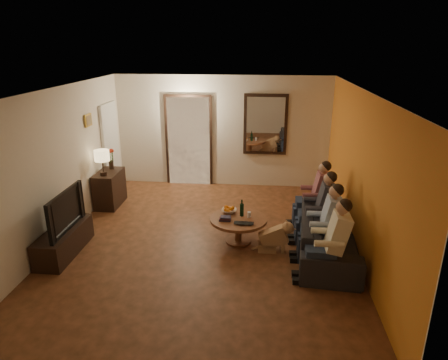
# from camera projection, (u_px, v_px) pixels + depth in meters

# --- Properties ---
(floor) EXTENTS (5.00, 6.00, 0.01)m
(floor) POSITION_uv_depth(u_px,v_px,m) (205.00, 242.00, 6.96)
(floor) COLOR #402611
(floor) RESTS_ON ground
(ceiling) EXTENTS (5.00, 6.00, 0.01)m
(ceiling) POSITION_uv_depth(u_px,v_px,m) (203.00, 90.00, 6.11)
(ceiling) COLOR white
(ceiling) RESTS_ON back_wall
(back_wall) EXTENTS (5.00, 0.02, 2.60)m
(back_wall) POSITION_uv_depth(u_px,v_px,m) (222.00, 132.00, 9.35)
(back_wall) COLOR beige
(back_wall) RESTS_ON floor
(front_wall) EXTENTS (5.00, 0.02, 2.60)m
(front_wall) POSITION_uv_depth(u_px,v_px,m) (158.00, 270.00, 3.72)
(front_wall) COLOR beige
(front_wall) RESTS_ON floor
(left_wall) EXTENTS (0.02, 6.00, 2.60)m
(left_wall) POSITION_uv_depth(u_px,v_px,m) (58.00, 167.00, 6.76)
(left_wall) COLOR beige
(left_wall) RESTS_ON floor
(right_wall) EXTENTS (0.02, 6.00, 2.60)m
(right_wall) POSITION_uv_depth(u_px,v_px,m) (360.00, 176.00, 6.31)
(right_wall) COLOR beige
(right_wall) RESTS_ON floor
(orange_accent) EXTENTS (0.01, 6.00, 2.60)m
(orange_accent) POSITION_uv_depth(u_px,v_px,m) (360.00, 176.00, 6.31)
(orange_accent) COLOR orange
(orange_accent) RESTS_ON right_wall
(kitchen_doorway) EXTENTS (1.00, 0.06, 2.10)m
(kitchen_doorway) POSITION_uv_depth(u_px,v_px,m) (189.00, 142.00, 9.49)
(kitchen_doorway) COLOR #FFE0A5
(kitchen_doorway) RESTS_ON floor
(door_trim) EXTENTS (1.12, 0.04, 2.22)m
(door_trim) POSITION_uv_depth(u_px,v_px,m) (189.00, 142.00, 9.48)
(door_trim) COLOR black
(door_trim) RESTS_ON floor
(fridge_glimpse) EXTENTS (0.45, 0.03, 1.70)m
(fridge_glimpse) POSITION_uv_depth(u_px,v_px,m) (199.00, 148.00, 9.52)
(fridge_glimpse) COLOR silver
(fridge_glimpse) RESTS_ON floor
(mirror_frame) EXTENTS (1.00, 0.05, 1.40)m
(mirror_frame) POSITION_uv_depth(u_px,v_px,m) (265.00, 125.00, 9.16)
(mirror_frame) COLOR black
(mirror_frame) RESTS_ON back_wall
(mirror_glass) EXTENTS (0.86, 0.02, 1.26)m
(mirror_glass) POSITION_uv_depth(u_px,v_px,m) (265.00, 125.00, 9.13)
(mirror_glass) COLOR white
(mirror_glass) RESTS_ON back_wall
(white_door) EXTENTS (0.06, 0.85, 2.04)m
(white_door) POSITION_uv_depth(u_px,v_px,m) (111.00, 148.00, 9.01)
(white_door) COLOR white
(white_door) RESTS_ON floor
(framed_art) EXTENTS (0.03, 0.28, 0.24)m
(framed_art) POSITION_uv_depth(u_px,v_px,m) (88.00, 120.00, 7.80)
(framed_art) COLOR #B28C33
(framed_art) RESTS_ON left_wall
(art_canvas) EXTENTS (0.01, 0.22, 0.18)m
(art_canvas) POSITION_uv_depth(u_px,v_px,m) (89.00, 120.00, 7.80)
(art_canvas) COLOR brown
(art_canvas) RESTS_ON left_wall
(dresser) EXTENTS (0.45, 0.82, 0.73)m
(dresser) POSITION_uv_depth(u_px,v_px,m) (110.00, 188.00, 8.43)
(dresser) COLOR black
(dresser) RESTS_ON floor
(table_lamp) EXTENTS (0.30, 0.30, 0.54)m
(table_lamp) POSITION_uv_depth(u_px,v_px,m) (103.00, 163.00, 8.02)
(table_lamp) COLOR beige
(table_lamp) RESTS_ON dresser
(flower_vase) EXTENTS (0.14, 0.14, 0.44)m
(flower_vase) POSITION_uv_depth(u_px,v_px,m) (111.00, 159.00, 8.45)
(flower_vase) COLOR red
(flower_vase) RESTS_ON dresser
(tv_stand) EXTENTS (0.45, 1.30, 0.43)m
(tv_stand) POSITION_uv_depth(u_px,v_px,m) (64.00, 241.00, 6.53)
(tv_stand) COLOR black
(tv_stand) RESTS_ON floor
(tv) EXTENTS (1.13, 0.15, 0.65)m
(tv) POSITION_uv_depth(u_px,v_px,m) (60.00, 211.00, 6.35)
(tv) COLOR black
(tv) RESTS_ON tv_stand
(sofa) EXTENTS (2.35, 1.10, 0.67)m
(sofa) POSITION_uv_depth(u_px,v_px,m) (328.00, 233.00, 6.54)
(sofa) COLOR black
(sofa) RESTS_ON floor
(person_a) EXTENTS (0.60, 0.40, 1.20)m
(person_a) POSITION_uv_depth(u_px,v_px,m) (332.00, 245.00, 5.61)
(person_a) COLOR tan
(person_a) RESTS_ON sofa
(person_b) EXTENTS (0.60, 0.40, 1.20)m
(person_b) POSITION_uv_depth(u_px,v_px,m) (326.00, 226.00, 6.18)
(person_b) COLOR tan
(person_b) RESTS_ON sofa
(person_c) EXTENTS (0.60, 0.40, 1.20)m
(person_c) POSITION_uv_depth(u_px,v_px,m) (321.00, 211.00, 6.74)
(person_c) COLOR tan
(person_c) RESTS_ON sofa
(person_d) EXTENTS (0.60, 0.40, 1.20)m
(person_d) POSITION_uv_depth(u_px,v_px,m) (317.00, 198.00, 7.30)
(person_d) COLOR tan
(person_d) RESTS_ON sofa
(dog) EXTENTS (0.56, 0.25, 0.56)m
(dog) POSITION_uv_depth(u_px,v_px,m) (274.00, 236.00, 6.56)
(dog) COLOR #946A44
(dog) RESTS_ON floor
(coffee_table) EXTENTS (1.17, 1.17, 0.45)m
(coffee_table) POSITION_uv_depth(u_px,v_px,m) (238.00, 230.00, 6.90)
(coffee_table) COLOR brown
(coffee_table) RESTS_ON floor
(bowl) EXTENTS (0.26, 0.26, 0.06)m
(bowl) POSITION_uv_depth(u_px,v_px,m) (229.00, 211.00, 7.04)
(bowl) COLOR white
(bowl) RESTS_ON coffee_table
(oranges) EXTENTS (0.20, 0.20, 0.08)m
(oranges) POSITION_uv_depth(u_px,v_px,m) (229.00, 207.00, 7.01)
(oranges) COLOR orange
(oranges) RESTS_ON bowl
(wine_bottle) EXTENTS (0.07, 0.07, 0.31)m
(wine_bottle) POSITION_uv_depth(u_px,v_px,m) (242.00, 208.00, 6.86)
(wine_bottle) COLOR black
(wine_bottle) RESTS_ON coffee_table
(wine_glass) EXTENTS (0.06, 0.06, 0.10)m
(wine_glass) POSITION_uv_depth(u_px,v_px,m) (249.00, 215.00, 6.84)
(wine_glass) COLOR silver
(wine_glass) RESTS_ON coffee_table
(book_stack) EXTENTS (0.20, 0.15, 0.07)m
(book_stack) POSITION_uv_depth(u_px,v_px,m) (225.00, 218.00, 6.74)
(book_stack) COLOR black
(book_stack) RESTS_ON coffee_table
(laptop) EXTENTS (0.34, 0.23, 0.03)m
(laptop) POSITION_uv_depth(u_px,v_px,m) (243.00, 225.00, 6.55)
(laptop) COLOR black
(laptop) RESTS_ON coffee_table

